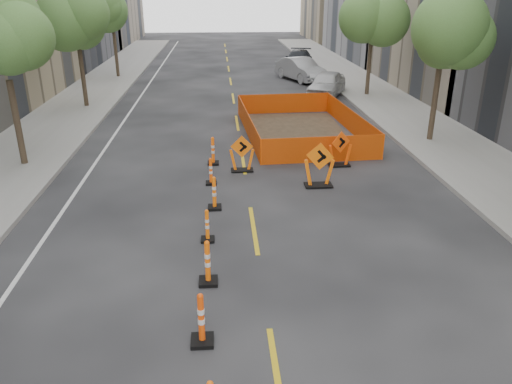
{
  "coord_description": "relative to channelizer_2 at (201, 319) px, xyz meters",
  "views": [
    {
      "loc": [
        -0.89,
        -8.72,
        6.43
      ],
      "look_at": [
        0.07,
        4.13,
        1.1
      ],
      "focal_mm": 35.0,
      "sensor_mm": 36.0,
      "label": 1
    }
  ],
  "objects": [
    {
      "name": "parked_car_far",
      "position": [
        7.19,
        34.4,
        0.18
      ],
      "size": [
        3.24,
        5.47,
        1.49
      ],
      "primitive_type": "imported",
      "rotation": [
        0.0,
        0.0,
        -0.24
      ],
      "color": "black",
      "rests_on": "ground"
    },
    {
      "name": "chevron_sign_center",
      "position": [
        3.82,
        7.95,
        0.23
      ],
      "size": [
        1.22,
        1.0,
        1.58
      ],
      "primitive_type": null,
      "rotation": [
        0.0,
        0.0,
        -0.41
      ],
      "color": "orange",
      "rests_on": "ground"
    },
    {
      "name": "ground_plane",
      "position": [
        1.35,
        0.81,
        -0.56
      ],
      "size": [
        140.0,
        140.0,
        0.0
      ],
      "primitive_type": "plane",
      "color": "black"
    },
    {
      "name": "tree_l_d",
      "position": [
        -7.05,
        30.81,
        3.96
      ],
      "size": [
        2.8,
        2.8,
        5.95
      ],
      "color": "#382B1E",
      "rests_on": "ground"
    },
    {
      "name": "sidewalk_right",
      "position": [
        10.35,
        12.81,
        -0.49
      ],
      "size": [
        4.0,
        90.0,
        0.15
      ],
      "primitive_type": "cube",
      "color": "gray",
      "rests_on": "ground"
    },
    {
      "name": "chevron_sign_left",
      "position": [
        1.25,
        9.69,
        0.13
      ],
      "size": [
        0.96,
        0.63,
        1.38
      ],
      "primitive_type": null,
      "rotation": [
        0.0,
        0.0,
        -0.08
      ],
      "color": "orange",
      "rests_on": "ground"
    },
    {
      "name": "channelizer_7",
      "position": [
        0.17,
        10.55,
        -0.01
      ],
      "size": [
        0.43,
        0.43,
        1.1
      ],
      "primitive_type": null,
      "color": "#FF5B0A",
      "rests_on": "ground"
    },
    {
      "name": "parked_car_near",
      "position": [
        7.22,
        23.07,
        0.2
      ],
      "size": [
        3.51,
        4.84,
        1.53
      ],
      "primitive_type": "imported",
      "rotation": [
        0.0,
        0.0,
        -0.43
      ],
      "color": "#BCBCBE",
      "rests_on": "ground"
    },
    {
      "name": "tree_r_b",
      "position": [
        9.75,
        12.81,
        3.96
      ],
      "size": [
        2.8,
        2.8,
        5.95
      ],
      "color": "#382B1E",
      "rests_on": "ground"
    },
    {
      "name": "tree_l_c",
      "position": [
        -7.05,
        20.81,
        3.96
      ],
      "size": [
        2.8,
        2.8,
        5.95
      ],
      "color": "#382B1E",
      "rests_on": "ground"
    },
    {
      "name": "channelizer_5",
      "position": [
        0.23,
        6.33,
        -0.03
      ],
      "size": [
        0.42,
        0.42,
        1.07
      ],
      "primitive_type": null,
      "color": "#FF670A",
      "rests_on": "ground"
    },
    {
      "name": "tree_r_c",
      "position": [
        9.75,
        22.81,
        3.96
      ],
      "size": [
        2.8,
        2.8,
        5.95
      ],
      "color": "#382B1E",
      "rests_on": "ground"
    },
    {
      "name": "sidewalk_left",
      "position": [
        -7.65,
        12.81,
        -0.49
      ],
      "size": [
        4.0,
        90.0,
        0.15
      ],
      "primitive_type": "cube",
      "color": "gray",
      "rests_on": "ground"
    },
    {
      "name": "tree_l_b",
      "position": [
        -7.05,
        10.81,
        3.96
      ],
      "size": [
        2.8,
        2.8,
        5.95
      ],
      "color": "#382B1E",
      "rests_on": "ground"
    },
    {
      "name": "channelizer_3",
      "position": [
        0.09,
        2.11,
        -0.0
      ],
      "size": [
        0.44,
        0.44,
        1.12
      ],
      "primitive_type": null,
      "color": "#F15C0A",
      "rests_on": "ground"
    },
    {
      "name": "chevron_sign_right",
      "position": [
        5.02,
        9.98,
        0.13
      ],
      "size": [
        1.06,
        0.88,
        1.38
      ],
      "primitive_type": null,
      "rotation": [
        0.0,
        0.0,
        0.42
      ],
      "color": "#FF4F0A",
      "rests_on": "ground"
    },
    {
      "name": "channelizer_4",
      "position": [
        0.05,
        4.22,
        -0.1
      ],
      "size": [
        0.37,
        0.37,
        0.93
      ],
      "primitive_type": null,
      "color": "#FF680A",
      "rests_on": "ground"
    },
    {
      "name": "parked_car_mid",
      "position": [
        6.48,
        28.75,
        0.25
      ],
      "size": [
        3.4,
        5.2,
        1.62
      ],
      "primitive_type": "imported",
      "rotation": [
        0.0,
        0.0,
        0.38
      ],
      "color": "gray",
      "rests_on": "ground"
    },
    {
      "name": "channelizer_6",
      "position": [
        0.1,
        8.44,
        -0.08
      ],
      "size": [
        0.38,
        0.38,
        0.96
      ],
      "primitive_type": null,
      "color": "#FE530A",
      "rests_on": "ground"
    },
    {
      "name": "safety_fence",
      "position": [
        4.21,
        14.64,
        -0.04
      ],
      "size": [
        5.4,
        8.63,
        1.04
      ],
      "primitive_type": null,
      "rotation": [
        0.0,
        0.0,
        0.06
      ],
      "color": "#E0420B",
      "rests_on": "ground"
    },
    {
      "name": "channelizer_2",
      "position": [
        0.0,
        0.0,
        0.0
      ],
      "size": [
        0.44,
        0.44,
        1.13
      ],
      "primitive_type": null,
      "color": "#E94509",
      "rests_on": "ground"
    }
  ]
}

